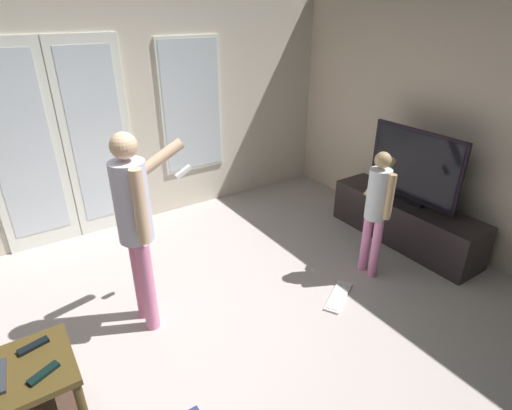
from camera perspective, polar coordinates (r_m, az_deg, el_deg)
name	(u,v)px	position (r m, az deg, el deg)	size (l,w,h in m)	color
ground_plane	(181,361)	(3.18, -10.52, -20.73)	(6.18, 4.65, 0.02)	#B8ABA7
wall_back_with_doors	(79,121)	(4.55, -23.62, 10.81)	(6.18, 0.09, 2.57)	beige
wall_right_plain	(465,125)	(4.44, 27.29, 10.01)	(0.06, 4.65, 2.54)	beige
tv_stand	(404,221)	(4.60, 20.15, -2.18)	(0.45, 1.64, 0.47)	#292123
flat_screen_tv	(414,167)	(4.36, 21.34, 5.03)	(0.08, 1.02, 0.76)	black
person_adult	(136,217)	(3.01, -16.48, -1.63)	(0.67, 0.43, 1.57)	pink
person_child	(377,204)	(3.73, 16.68, 0.12)	(0.44, 0.33, 1.21)	pink
loose_keyboard	(338,296)	(3.71, 11.49, -12.48)	(0.45, 0.33, 0.02)	white
tv_remote_black	(44,373)	(2.65, -27.70, -20.21)	(0.17, 0.05, 0.02)	black
dvd_remote_slim	(33,346)	(2.84, -28.82, -16.97)	(0.17, 0.05, 0.02)	black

